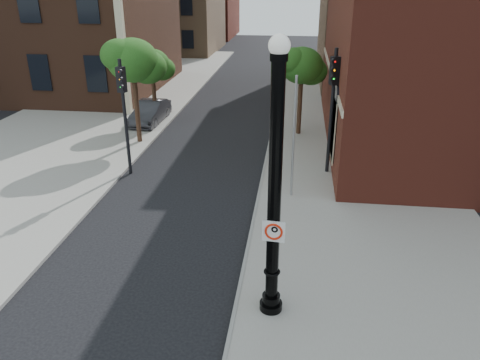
# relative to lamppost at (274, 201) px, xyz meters

# --- Properties ---
(ground) EXTENTS (120.00, 120.00, 0.00)m
(ground) POSITION_rel_lamppost_xyz_m (-2.96, 0.46, -3.19)
(ground) COLOR black
(ground) RESTS_ON ground
(sidewalk_right) EXTENTS (8.00, 60.00, 0.12)m
(sidewalk_right) POSITION_rel_lamppost_xyz_m (3.04, 10.46, -3.13)
(sidewalk_right) COLOR gray
(sidewalk_right) RESTS_ON ground
(sidewalk_left) EXTENTS (10.00, 50.00, 0.12)m
(sidewalk_left) POSITION_rel_lamppost_xyz_m (-11.96, 18.46, -3.13)
(sidewalk_left) COLOR gray
(sidewalk_left) RESTS_ON ground
(curb_edge) EXTENTS (0.10, 60.00, 0.14)m
(curb_edge) POSITION_rel_lamppost_xyz_m (-0.91, 10.46, -3.12)
(curb_edge) COLOR gray
(curb_edge) RESTS_ON ground
(lamppost) EXTENTS (0.59, 0.59, 6.92)m
(lamppost) POSITION_rel_lamppost_xyz_m (0.00, 0.00, 0.00)
(lamppost) COLOR black
(lamppost) RESTS_ON ground
(no_parking_sign) EXTENTS (0.54, 0.09, 0.54)m
(no_parking_sign) POSITION_rel_lamppost_xyz_m (0.02, -0.18, -0.70)
(no_parking_sign) COLOR white
(no_parking_sign) RESTS_ON ground
(parked_car) EXTENTS (1.50, 4.03, 1.32)m
(parked_car) POSITION_rel_lamppost_xyz_m (-8.07, 15.95, -2.54)
(parked_car) COLOR #2A292E
(parked_car) RESTS_ON ground
(traffic_signal_left) EXTENTS (0.37, 0.43, 4.93)m
(traffic_signal_left) POSITION_rel_lamppost_xyz_m (-6.69, 8.44, 0.13)
(traffic_signal_left) COLOR black
(traffic_signal_left) RESTS_ON ground
(traffic_signal_right) EXTENTS (0.43, 0.47, 5.37)m
(traffic_signal_right) POSITION_rel_lamppost_xyz_m (1.83, 9.48, 0.42)
(traffic_signal_right) COLOR black
(traffic_signal_right) RESTS_ON ground
(utility_pole) EXTENTS (0.10, 0.10, 4.76)m
(utility_pole) POSITION_rel_lamppost_xyz_m (0.34, 6.89, -0.81)
(utility_pole) COLOR #999999
(utility_pole) RESTS_ON ground
(street_tree_a) EXTENTS (2.93, 2.65, 5.27)m
(street_tree_a) POSITION_rel_lamppost_xyz_m (-7.54, 12.43, 0.97)
(street_tree_a) COLOR #362215
(street_tree_a) RESTS_ON ground
(street_tree_b) EXTENTS (2.35, 2.12, 4.23)m
(street_tree_b) POSITION_rel_lamppost_xyz_m (-7.80, 16.20, 0.13)
(street_tree_b) COLOR #362215
(street_tree_b) RESTS_ON ground
(street_tree_c) EXTENTS (2.59, 2.35, 4.68)m
(street_tree_c) POSITION_rel_lamppost_xyz_m (0.57, 14.78, 0.49)
(street_tree_c) COLOR #362215
(street_tree_c) RESTS_ON ground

